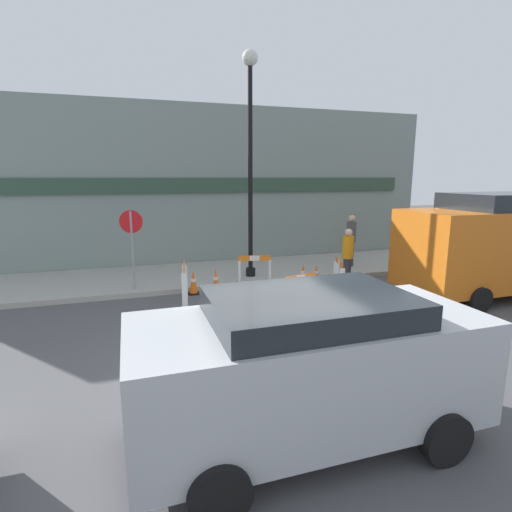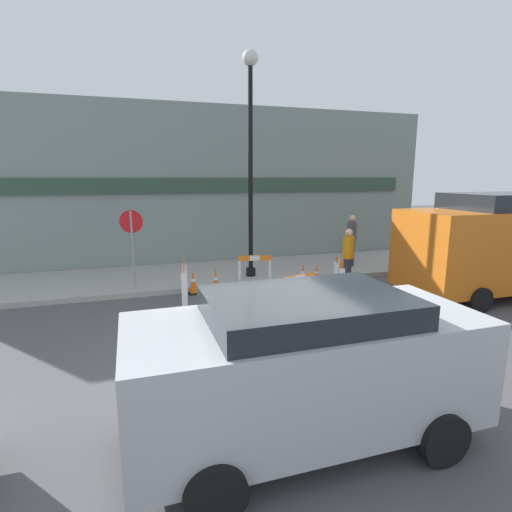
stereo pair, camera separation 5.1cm
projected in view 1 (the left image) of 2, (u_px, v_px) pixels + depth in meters
ground_plane at (269, 362)px, 6.78m from camera, size 60.00×60.00×0.00m
sidewalk_slab at (202, 275)px, 12.51m from camera, size 18.00×3.31×0.14m
storefront_facade at (191, 187)px, 13.60m from camera, size 18.00×0.22×5.50m
streetlamp_post at (250, 138)px, 11.30m from camera, size 0.44×0.44×6.36m
stop_sign at (132, 237)px, 10.43m from camera, size 0.59×0.15×2.10m
barricade_0 at (185, 281)px, 9.81m from camera, size 0.27×0.95×1.03m
barricade_1 at (300, 297)px, 8.54m from camera, size 0.81×0.34×1.05m
barricade_2 at (339, 277)px, 10.29m from camera, size 0.40×0.86×1.02m
barricade_3 at (255, 271)px, 11.08m from camera, size 0.92×0.31×0.96m
traffic_cone_0 at (215, 310)px, 8.48m from camera, size 0.30×0.30×0.65m
traffic_cone_1 at (193, 282)px, 10.65m from camera, size 0.30×0.30×0.66m
traffic_cone_2 at (316, 274)px, 11.76m from camera, size 0.30×0.30×0.56m
traffic_cone_3 at (303, 274)px, 11.62m from camera, size 0.30×0.30×0.62m
traffic_cone_4 at (250, 312)px, 8.44m from camera, size 0.30×0.30×0.57m
traffic_cone_5 at (216, 281)px, 10.84m from camera, size 0.30×0.30×0.66m
person_worker at (348, 254)px, 11.53m from camera, size 0.37×0.37×1.63m
person_pedestrian at (351, 238)px, 13.28m from camera, size 0.39×0.39×1.71m
parked_car_1 at (309, 361)px, 4.61m from camera, size 4.06×1.87×1.81m
work_van at (504, 241)px, 10.46m from camera, size 5.58×2.21×2.68m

